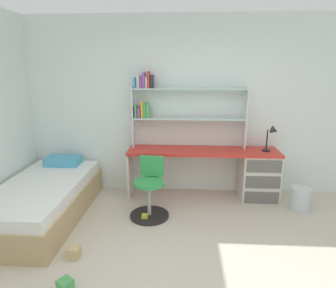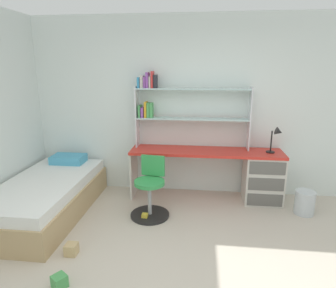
# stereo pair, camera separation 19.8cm
# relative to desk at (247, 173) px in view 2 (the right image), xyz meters

# --- Properties ---
(room_shell) EXTENTS (5.73, 5.54, 2.69)m
(room_shell) POSITION_rel_desk_xyz_m (-2.09, -0.83, 0.92)
(room_shell) COLOR silver
(room_shell) RESTS_ON ground_plane
(desk) EXTENTS (2.22, 0.51, 0.75)m
(desk) POSITION_rel_desk_xyz_m (0.00, 0.00, 0.00)
(desk) COLOR red
(desk) RESTS_ON ground_plane
(bookshelf_hutch) EXTENTS (1.68, 0.22, 1.13)m
(bookshelf_hutch) POSITION_rel_desk_xyz_m (-1.06, 0.14, 0.99)
(bookshelf_hutch) COLOR silver
(bookshelf_hutch) RESTS_ON desk
(desk_lamp) EXTENTS (0.20, 0.17, 0.38)m
(desk_lamp) POSITION_rel_desk_xyz_m (0.37, -0.04, 0.58)
(desk_lamp) COLOR black
(desk_lamp) RESTS_ON desk
(swivel_chair) EXTENTS (0.52, 0.52, 0.79)m
(swivel_chair) POSITION_rel_desk_xyz_m (-1.34, -0.63, -0.11)
(swivel_chair) COLOR black
(swivel_chair) RESTS_ON ground_plane
(bed_platform) EXTENTS (1.03, 2.00, 0.60)m
(bed_platform) POSITION_rel_desk_xyz_m (-2.75, -0.73, -0.18)
(bed_platform) COLOR tan
(bed_platform) RESTS_ON ground_plane
(waste_bin) EXTENTS (0.26, 0.26, 0.33)m
(waste_bin) POSITION_rel_desk_xyz_m (0.73, -0.35, -0.26)
(waste_bin) COLOR silver
(waste_bin) RESTS_ON ground_plane
(toy_block_yellow_0) EXTENTS (0.08, 0.08, 0.08)m
(toy_block_yellow_0) POSITION_rel_desk_xyz_m (-1.39, -0.75, -0.39)
(toy_block_yellow_0) COLOR gold
(toy_block_yellow_0) RESTS_ON ground_plane
(toy_block_green_1) EXTENTS (0.16, 0.16, 0.12)m
(toy_block_green_1) POSITION_rel_desk_xyz_m (-1.92, -2.05, -0.37)
(toy_block_green_1) COLOR #479E51
(toy_block_green_1) RESTS_ON ground_plane
(toy_block_natural_2) EXTENTS (0.12, 0.12, 0.12)m
(toy_block_natural_2) POSITION_rel_desk_xyz_m (-2.02, -1.58, -0.36)
(toy_block_natural_2) COLOR tan
(toy_block_natural_2) RESTS_ON ground_plane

